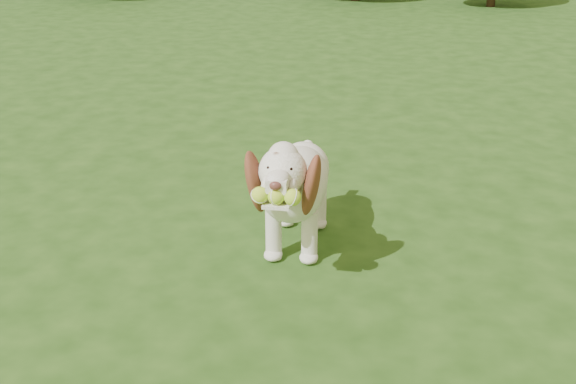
# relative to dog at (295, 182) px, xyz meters

# --- Properties ---
(ground) EXTENTS (80.00, 80.00, 0.00)m
(ground) POSITION_rel_dog_xyz_m (-0.22, 0.08, -0.36)
(ground) COLOR #1E3F12
(ground) RESTS_ON ground
(dog) EXTENTS (0.38, 1.03, 0.67)m
(dog) POSITION_rel_dog_xyz_m (0.00, 0.00, 0.00)
(dog) COLOR white
(dog) RESTS_ON ground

